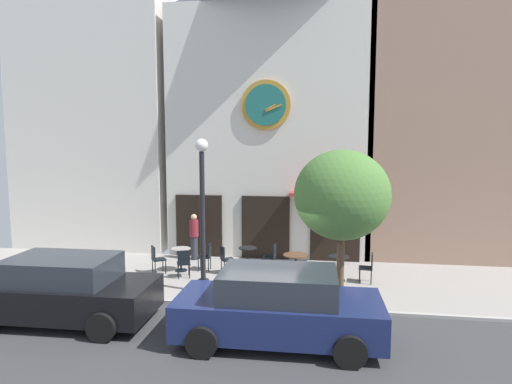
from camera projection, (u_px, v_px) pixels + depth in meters
The scene contains 19 objects.
ground_plane at pixel (265, 316), 10.50m from camera, with size 29.35×10.66×0.13m.
clock_building at pixel (270, 102), 16.51m from camera, with size 7.50×4.04×11.24m.
neighbor_building_left at pixel (108, 84), 18.52m from camera, with size 6.26×4.90×13.55m.
neighbor_building_right at pixel (457, 58), 15.63m from camera, with size 6.48×3.20×14.56m.
street_lamp at pixel (203, 216), 11.94m from camera, with size 0.36×0.36×4.32m.
street_tree at pixel (342, 195), 10.93m from camera, with size 2.44×2.20×4.04m.
cafe_table_center at pixel (181, 256), 14.16m from camera, with size 0.65×0.65×0.76m.
cafe_table_near_curb at pixel (248, 255), 14.39m from camera, with size 0.61×0.61×0.73m.
cafe_table_center_right at pixel (296, 261), 13.38m from camera, with size 0.78×0.78×0.75m.
cafe_table_near_door at pixel (339, 264), 13.12m from camera, with size 0.63×0.63×0.77m.
cafe_chair_facing_wall at pixel (272, 255), 14.18m from camera, with size 0.45×0.45×0.90m.
cafe_chair_under_awning at pixel (225, 257), 13.88m from camera, with size 0.54×0.54×0.90m.
cafe_chair_near_lamp at pixel (184, 261), 13.39m from camera, with size 0.52×0.52×0.90m.
cafe_chair_left_end at pixel (207, 255), 14.24m from camera, with size 0.42×0.42×0.90m.
cafe_chair_facing_street at pixel (369, 266), 12.93m from camera, with size 0.45×0.45×0.90m.
cafe_chair_corner at pixel (156, 257), 13.89m from camera, with size 0.56×0.56×0.90m.
pedestrian_maroon at pixel (194, 236), 15.54m from camera, with size 0.45×0.45×1.67m.
parked_car_black at pixel (63, 290), 10.09m from camera, with size 4.33×2.07×1.55m.
parked_car_navy at pixel (278, 307), 9.03m from camera, with size 4.31×2.05×1.55m.
Camera 1 is at (1.25, -10.47, 4.15)m, focal length 30.15 mm.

